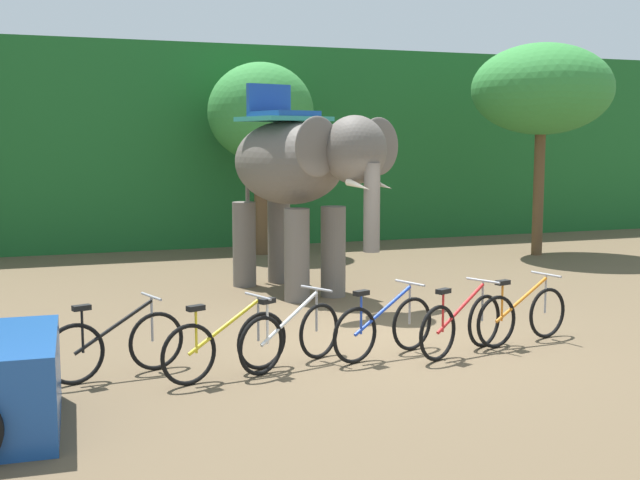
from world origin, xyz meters
name	(u,v)px	position (x,y,z in m)	size (l,w,h in m)	color
ground_plane	(381,339)	(0.00, 0.00, 0.00)	(80.00, 80.00, 0.00)	brown
foliage_hedge	(195,146)	(0.00, 13.31, 2.59)	(36.00, 6.00, 5.19)	#1E6028
tree_left	(261,114)	(0.73, 8.78, 3.38)	(2.53, 2.53, 4.60)	brown
tree_center_left	(542,90)	(6.95, 6.39, 3.93)	(3.30, 3.30, 5.02)	brown
elephant	(297,171)	(-0.05, 3.61, 2.20)	(2.58, 4.24, 3.78)	#665E56
bike_black	(116,345)	(-3.64, -0.61, 0.39)	(1.65, 0.66, 0.92)	black
bike_yellow	(226,345)	(-2.44, -1.04, 0.39)	(1.63, 0.71, 0.92)	black
bike_white	(291,336)	(-1.59, -0.86, 0.39)	(1.54, 0.86, 0.92)	black
bike_blue	(384,327)	(-0.33, -0.83, 0.39)	(1.63, 0.71, 0.92)	black
bike_red	(462,324)	(0.67, -1.04, 0.39)	(1.58, 0.80, 0.92)	black
bike_orange	(522,315)	(1.73, -0.82, 0.39)	(1.67, 0.60, 0.92)	black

